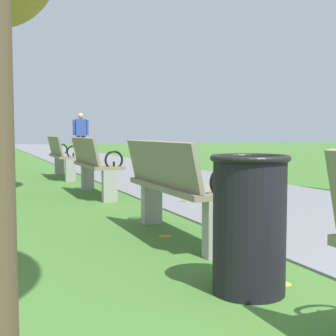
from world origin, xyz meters
The scene contains 7 objects.
paved_walkway centered at (1.58, 18.00, 0.01)m, with size 3.15×44.00×0.02m, color slate.
park_bench_2 centered at (-0.50, 3.09, 0.49)m, with size 0.47×1.60×0.90m.
park_bench_3 centered at (-0.50, 6.30, 0.49)m, with size 0.48×1.60×0.90m.
park_bench_4 centered at (-0.50, 9.32, 0.49)m, with size 0.49×1.61×0.90m.
pedestrian_walking centered at (1.07, 15.03, 0.93)m, with size 0.53×0.26×1.62m.
trash_bin centered at (-0.65, 1.56, 0.42)m, with size 0.48×0.48×0.84m.
scattered_leaves centered at (-0.77, 5.19, 0.01)m, with size 4.29×12.94×0.02m.
Camera 1 is at (-2.16, -0.87, 0.97)m, focal length 50.45 mm.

